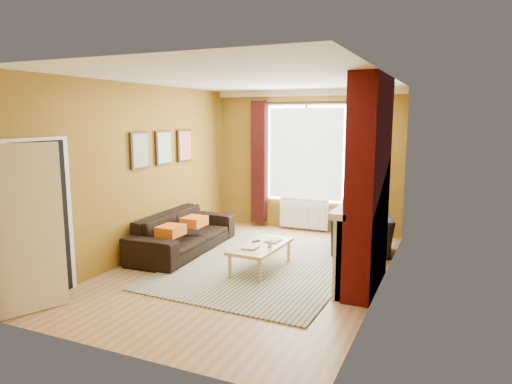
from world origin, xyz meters
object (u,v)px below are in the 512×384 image
(sofa, at_px, (184,232))
(coffee_table, at_px, (261,247))
(floor_lamp, at_px, (371,166))
(wicker_stool, at_px, (342,225))
(armchair, at_px, (360,234))

(sofa, relative_size, coffee_table, 1.91)
(coffee_table, relative_size, floor_lamp, 0.67)
(sofa, bearing_deg, wicker_stool, -51.14)
(sofa, height_order, wicker_stool, sofa)
(wicker_stool, xyz_separation_m, floor_lamp, (0.52, -0.11, 1.17))
(floor_lamp, bearing_deg, armchair, -89.55)
(sofa, relative_size, floor_lamp, 1.28)
(sofa, xyz_separation_m, armchair, (2.77, 1.09, -0.01))
(sofa, xyz_separation_m, wicker_stool, (2.25, 1.98, -0.09))
(armchair, bearing_deg, wicker_stool, -74.95)
(coffee_table, bearing_deg, sofa, 170.13)
(armchair, xyz_separation_m, floor_lamp, (-0.01, 0.78, 1.08))
(armchair, distance_m, coffee_table, 1.87)
(wicker_stool, bearing_deg, coffee_table, -106.11)
(sofa, height_order, armchair, sofa)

